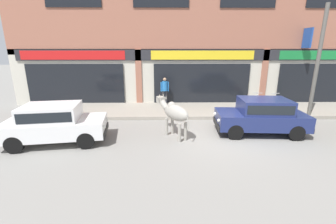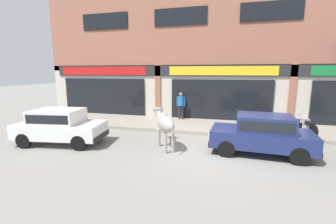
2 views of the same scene
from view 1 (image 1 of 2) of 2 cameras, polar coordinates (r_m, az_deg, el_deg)
ground_plane at (r=9.31m, az=13.37°, el=-6.07°), size 90.00×90.00×0.00m
sidewalk at (r=12.81m, az=9.34°, el=0.52°), size 19.00×3.19×0.17m
shop_building at (r=14.30m, az=8.89°, el=21.68°), size 23.00×1.40×10.25m
cow at (r=8.72m, az=1.63°, el=-0.13°), size 1.40×1.88×1.61m
car_0 at (r=9.20m, az=-26.89°, el=-2.27°), size 3.76×2.08×1.46m
car_1 at (r=9.91m, az=22.67°, el=-0.58°), size 3.69×1.82×1.46m
motorcycle_0 at (r=13.05m, az=22.11°, el=1.98°), size 0.61×1.80×0.88m
motorcycle_1 at (r=13.41m, az=26.89°, el=1.77°), size 0.59×1.80×0.88m
pedestrian at (r=13.45m, az=-0.83°, el=6.10°), size 0.50×0.32×1.60m
utility_pole at (r=13.14m, az=33.76°, el=10.49°), size 0.18×0.18×5.23m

